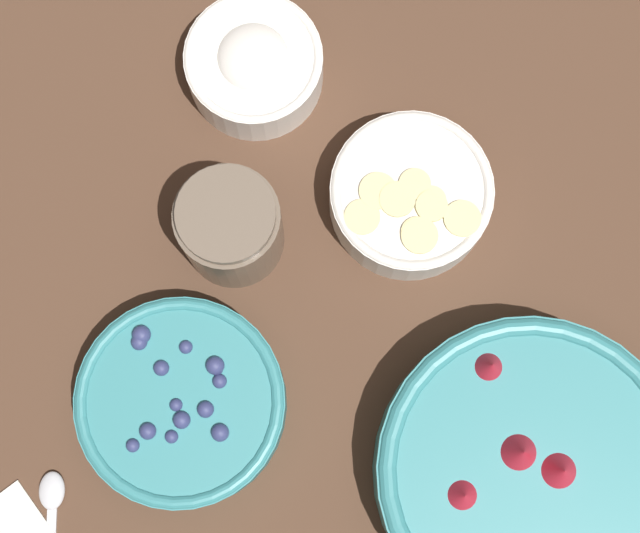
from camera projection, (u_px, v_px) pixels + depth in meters
name	position (u px, v px, depth m)	size (l,w,h in m)	color
ground_plane	(330.00, 373.00, 0.92)	(4.00, 4.00, 0.00)	#4C3323
bowl_strawberries	(529.00, 473.00, 0.87)	(0.25, 0.25, 0.09)	teal
bowl_blueberries	(182.00, 403.00, 0.89)	(0.17, 0.17, 0.06)	teal
bowl_bananas	(411.00, 196.00, 0.92)	(0.14, 0.14, 0.05)	silver
bowl_cream	(254.00, 64.00, 0.94)	(0.12, 0.12, 0.06)	white
jar_chocolate	(231.00, 228.00, 0.90)	(0.09, 0.09, 0.10)	brown
spoon	(51.00, 522.00, 0.90)	(0.13, 0.07, 0.01)	silver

